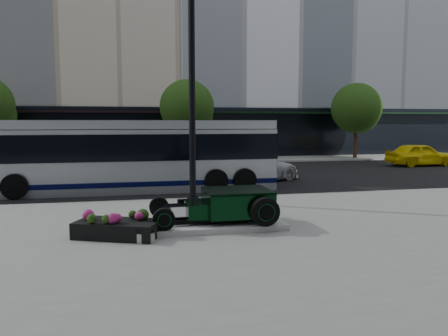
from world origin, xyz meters
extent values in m
plane|color=black|center=(0.00, 0.00, 0.00)|extent=(120.00, 120.00, 0.00)
cube|color=gray|center=(0.00, -10.50, 0.06)|extent=(70.00, 17.00, 0.12)
cube|color=gray|center=(0.00, 14.00, 0.06)|extent=(70.00, 4.00, 0.12)
cube|color=black|center=(-10.00, 16.20, 2.00)|extent=(22.00, 0.50, 4.00)
cube|color=black|center=(13.00, 16.20, 2.00)|extent=(24.00, 0.50, 4.00)
cube|color=black|center=(-10.00, 15.60, 3.60)|extent=(22.00, 1.60, 0.15)
cube|color=black|center=(13.00, 15.60, 3.60)|extent=(24.00, 1.60, 0.15)
cylinder|color=black|center=(1.00, 13.00, 1.42)|extent=(0.28, 0.28, 2.60)
sphere|color=#1B390F|center=(1.00, 13.00, 3.92)|extent=(3.80, 3.80, 3.80)
sphere|color=#1B390F|center=(1.60, 13.30, 3.32)|extent=(2.60, 2.60, 2.60)
cylinder|color=black|center=(14.00, 13.00, 1.42)|extent=(0.28, 0.28, 2.60)
sphere|color=#1B390F|center=(14.00, 13.00, 3.92)|extent=(3.80, 3.80, 3.80)
sphere|color=#1B390F|center=(14.60, 13.30, 3.32)|extent=(2.60, 2.60, 2.60)
cube|color=silver|center=(-0.88, -6.46, 0.20)|extent=(3.40, 1.80, 0.15)
cube|color=black|center=(-0.88, -6.91, 0.37)|extent=(3.00, 0.08, 0.10)
cube|color=black|center=(-0.88, -6.01, 0.37)|extent=(3.00, 0.08, 0.10)
cube|color=black|center=(-0.33, -6.46, 0.72)|extent=(1.70, 1.45, 0.62)
cube|color=black|center=(-0.33, -6.46, 1.05)|extent=(1.70, 1.45, 0.06)
cube|color=black|center=(-1.43, -6.46, 0.60)|extent=(0.55, 1.05, 0.38)
cube|color=silver|center=(-1.98, -6.46, 0.55)|extent=(0.55, 0.55, 0.34)
cylinder|color=black|center=(-1.83, -6.46, 0.82)|extent=(0.18, 0.18, 0.10)
cylinder|color=black|center=(-2.33, -6.46, 0.43)|extent=(0.06, 1.55, 0.06)
cylinder|color=black|center=(0.17, -7.31, 0.63)|extent=(0.72, 0.24, 0.72)
cylinder|color=black|center=(0.17, -7.44, 0.63)|extent=(0.37, 0.02, 0.37)
torus|color=#093418|center=(0.17, -7.45, 0.63)|extent=(0.44, 0.02, 0.44)
cylinder|color=black|center=(0.17, -5.61, 0.63)|extent=(0.72, 0.24, 0.72)
cylinder|color=black|center=(0.17, -5.49, 0.63)|extent=(0.37, 0.02, 0.37)
torus|color=#093418|center=(0.17, -5.48, 0.63)|extent=(0.44, 0.02, 0.44)
cylinder|color=black|center=(-2.33, -7.24, 0.54)|extent=(0.54, 0.16, 0.54)
cylinder|color=black|center=(-2.33, -7.33, 0.54)|extent=(0.28, 0.02, 0.28)
torus|color=#093418|center=(-2.33, -7.34, 0.54)|extent=(0.34, 0.02, 0.34)
cylinder|color=black|center=(-2.33, -5.68, 0.54)|extent=(0.54, 0.16, 0.54)
cylinder|color=black|center=(-2.33, -5.60, 0.54)|extent=(0.28, 0.02, 0.28)
torus|color=#093418|center=(-2.33, -5.59, 0.54)|extent=(0.34, 0.02, 0.34)
cube|color=silver|center=(-2.78, -7.62, 0.23)|extent=(0.40, 0.30, 0.22)
cube|color=black|center=(-2.78, -7.62, 0.35)|extent=(0.40, 0.29, 0.15)
cylinder|color=black|center=(-0.96, -2.71, 3.78)|extent=(0.22, 0.22, 7.32)
cylinder|color=black|center=(-0.96, -2.71, 0.21)|extent=(0.40, 0.40, 0.18)
cube|color=black|center=(-3.41, -7.02, 0.31)|extent=(2.17, 1.65, 0.39)
sphere|color=#CF247C|center=(-4.09, -7.02, 0.63)|extent=(0.25, 0.25, 0.25)
sphere|color=#1B390F|center=(-3.82, -7.02, 0.63)|extent=(0.25, 0.25, 0.25)
sphere|color=#CF247C|center=(-3.55, -7.02, 0.63)|extent=(0.25, 0.25, 0.25)
sphere|color=#1B390F|center=(-3.28, -7.02, 0.63)|extent=(0.25, 0.25, 0.25)
sphere|color=#CF247C|center=(-3.00, -7.02, 0.63)|extent=(0.25, 0.25, 0.25)
sphere|color=#1B390F|center=(-2.73, -7.02, 0.63)|extent=(0.25, 0.25, 0.25)
cube|color=silver|center=(-3.03, 1.01, 1.27)|extent=(12.00, 2.55, 2.55)
cube|color=#080D46|center=(-3.03, 1.01, 0.42)|extent=(12.05, 2.60, 0.20)
cube|color=black|center=(-3.03, 1.01, 1.85)|extent=(12.05, 2.60, 1.05)
cube|color=silver|center=(-3.03, 1.01, 2.75)|extent=(12.00, 2.40, 0.35)
cube|color=black|center=(3.00, 1.01, 1.55)|extent=(0.06, 2.30, 1.70)
cylinder|color=black|center=(-7.23, -0.29, 0.48)|extent=(0.96, 0.28, 0.96)
cylinder|color=black|center=(-7.23, 2.31, 0.48)|extent=(0.96, 0.28, 0.96)
cylinder|color=black|center=(0.37, -0.29, 0.48)|extent=(0.96, 0.28, 0.96)
cylinder|color=black|center=(0.37, 2.31, 0.48)|extent=(0.96, 0.28, 0.96)
cylinder|color=black|center=(1.57, -0.29, 0.48)|extent=(0.96, 0.28, 0.96)
cylinder|color=black|center=(1.57, 2.31, 0.48)|extent=(0.96, 0.28, 0.96)
imported|color=white|center=(2.81, 2.65, 0.70)|extent=(5.24, 3.64, 1.41)
imported|color=yellow|center=(15.58, 7.48, 0.75)|extent=(4.39, 1.79, 1.49)
camera|label=1|loc=(-3.15, -17.52, 2.85)|focal=35.00mm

